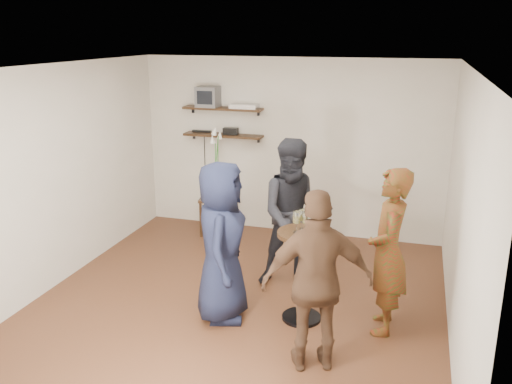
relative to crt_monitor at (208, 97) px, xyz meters
The scene contains 18 objects.
room 2.77m from the crt_monitor, 62.76° to the right, with size 4.58×5.08×2.68m.
shelf_upper 0.28m from the crt_monitor, ahead, with size 1.20×0.25×0.04m, color black.
shelf_lower 0.61m from the crt_monitor, ahead, with size 1.20×0.25×0.04m, color black.
crt_monitor is the anchor object (origin of this frame).
dvd_deck 0.57m from the crt_monitor, ahead, with size 0.40×0.24×0.06m, color silver.
radio 0.61m from the crt_monitor, ahead, with size 0.22×0.10×0.10m, color black.
power_strip 0.56m from the crt_monitor, 160.61° to the left, with size 0.30×0.05×0.03m, color black.
side_table 1.58m from the crt_monitor, 54.08° to the right, with size 0.57×0.57×0.59m.
vase_lilies 1.17m from the crt_monitor, 54.30° to the right, with size 0.20×0.21×1.06m.
drinks_table 3.44m from the crt_monitor, 50.96° to the right, with size 0.54×0.54×0.99m.
wine_glass_fl 3.25m from the crt_monitor, 52.31° to the right, with size 0.07×0.07×0.22m.
wine_glass_fr 3.35m from the crt_monitor, 50.42° to the right, with size 0.06×0.06×0.19m.
wine_glass_bl 3.19m from the crt_monitor, 50.56° to the right, with size 0.07×0.07×0.21m.
wine_glass_br 3.27m from the crt_monitor, 50.58° to the right, with size 0.07×0.07×0.20m.
person_plaid 3.88m from the crt_monitor, 40.24° to the right, with size 0.62×0.41×1.70m, color #AC1813.
person_dark 2.63m from the crt_monitor, 43.82° to the right, with size 0.87×0.68×1.78m, color black.
person_navy 3.10m from the crt_monitor, 66.26° to the right, with size 0.84×0.54×1.71m, color #161A32.
person_brown 4.13m from the crt_monitor, 54.88° to the right, with size 0.98×0.41×1.68m, color #4C3120.
Camera 1 is at (1.78, -5.14, 2.95)m, focal length 38.00 mm.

